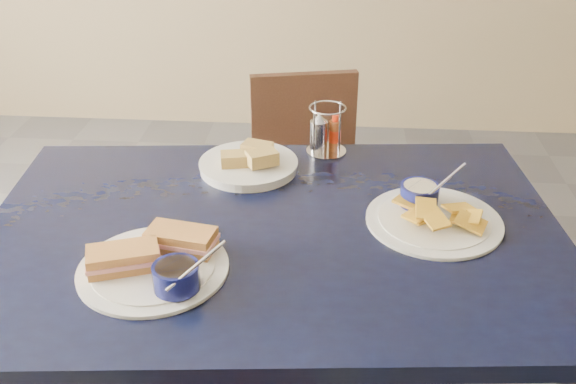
# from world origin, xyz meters

# --- Properties ---
(dining_table) EXTENTS (1.37, 0.98, 0.75)m
(dining_table) POSITION_xyz_m (-0.16, 0.20, 0.69)
(dining_table) COLOR black
(dining_table) RESTS_ON ground
(chair_far) EXTENTS (0.44, 0.43, 0.80)m
(chair_far) POSITION_xyz_m (-0.11, 1.03, 0.46)
(chair_far) COLOR black
(chair_far) RESTS_ON ground
(sandwich_plate) EXTENTS (0.32, 0.30, 0.12)m
(sandwich_plate) POSITION_xyz_m (-0.37, 0.03, 0.77)
(sandwich_plate) COLOR white
(sandwich_plate) RESTS_ON dining_table
(plantain_plate) EXTENTS (0.31, 0.31, 0.12)m
(plantain_plate) POSITION_xyz_m (0.19, 0.27, 0.77)
(plantain_plate) COLOR white
(plantain_plate) RESTS_ON dining_table
(bread_basket) EXTENTS (0.25, 0.25, 0.07)m
(bread_basket) POSITION_xyz_m (-0.25, 0.48, 0.77)
(bread_basket) COLOR white
(bread_basket) RESTS_ON dining_table
(condiment_caddy) EXTENTS (0.11, 0.11, 0.14)m
(condiment_caddy) POSITION_xyz_m (-0.06, 0.60, 0.81)
(condiment_caddy) COLOR silver
(condiment_caddy) RESTS_ON dining_table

